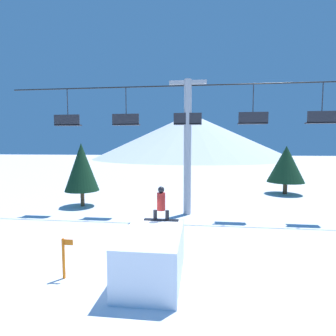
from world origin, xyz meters
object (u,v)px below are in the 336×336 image
at_px(snow_ramp, 152,256).
at_px(pine_tree_near, 82,167).
at_px(trail_marker, 64,257).
at_px(snowboarder, 161,203).

xyz_separation_m(snow_ramp, pine_tree_near, (-7.16, 10.08, 2.15)).
bearing_deg(trail_marker, pine_tree_near, 111.65).
bearing_deg(snow_ramp, trail_marker, -173.77).
relative_size(snow_ramp, trail_marker, 2.38).
xyz_separation_m(snow_ramp, snowboarder, (0.10, 1.47, 1.50)).
height_order(snow_ramp, pine_tree_near, pine_tree_near).
bearing_deg(pine_tree_near, snowboarder, -49.83).
height_order(snowboarder, pine_tree_near, pine_tree_near).
bearing_deg(snow_ramp, pine_tree_near, 125.39).
bearing_deg(snowboarder, trail_marker, -150.06).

